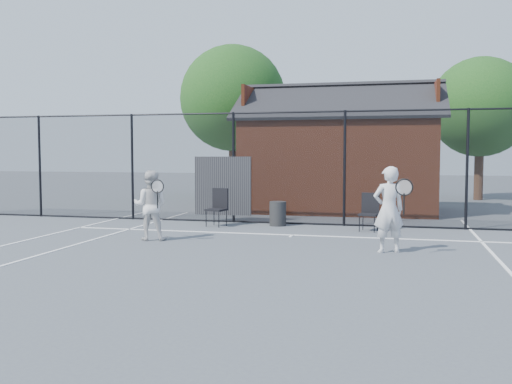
% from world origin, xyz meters
% --- Properties ---
extents(ground, '(80.00, 80.00, 0.00)m').
position_xyz_m(ground, '(0.00, 0.00, 0.00)').
color(ground, '#4D5158').
rests_on(ground, ground).
extents(court_lines, '(11.02, 18.00, 0.01)m').
position_xyz_m(court_lines, '(0.00, -1.32, 0.01)').
color(court_lines, white).
rests_on(court_lines, ground).
extents(fence, '(22.04, 3.00, 3.00)m').
position_xyz_m(fence, '(-0.30, 5.00, 1.45)').
color(fence, black).
rests_on(fence, ground).
extents(clubhouse, '(6.50, 4.36, 4.19)m').
position_xyz_m(clubhouse, '(0.50, 9.00, 1.61)').
color(clubhouse, brown).
rests_on(clubhouse, ground).
extents(tree_left, '(4.48, 4.48, 6.44)m').
position_xyz_m(tree_left, '(-4.50, 13.50, 4.19)').
color(tree_left, '#382616').
rests_on(tree_left, ground).
extents(tree_right, '(3.97, 3.97, 5.70)m').
position_xyz_m(tree_right, '(5.50, 14.50, 3.71)').
color(tree_right, '#382616').
rests_on(tree_right, ground).
extents(player_front, '(0.79, 0.64, 1.65)m').
position_xyz_m(player_front, '(2.19, 1.21, 0.83)').
color(player_front, silver).
rests_on(player_front, ground).
extents(player_back, '(0.88, 0.72, 1.52)m').
position_xyz_m(player_back, '(-2.88, 1.55, 0.76)').
color(player_back, silver).
rests_on(player_back, ground).
extents(chair_left, '(0.56, 0.57, 0.96)m').
position_xyz_m(chair_left, '(-2.20, 4.10, 0.48)').
color(chair_left, black).
rests_on(chair_left, ground).
extents(chair_right, '(0.51, 0.52, 0.91)m').
position_xyz_m(chair_right, '(1.68, 4.10, 0.45)').
color(chair_right, black).
rests_on(chair_right, ground).
extents(waste_bin, '(0.47, 0.47, 0.63)m').
position_xyz_m(waste_bin, '(-0.68, 4.60, 0.32)').
color(waste_bin, black).
rests_on(waste_bin, ground).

